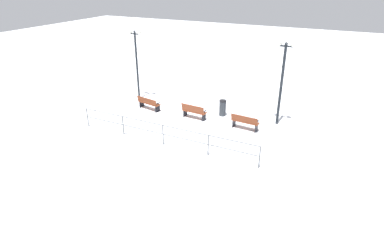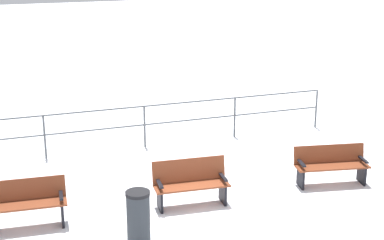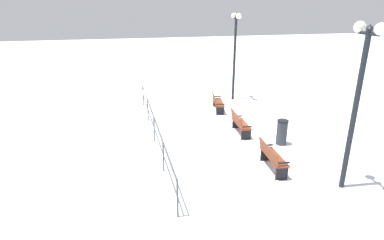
{
  "view_description": "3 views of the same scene",
  "coord_description": "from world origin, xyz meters",
  "px_view_note": "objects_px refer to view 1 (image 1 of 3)",
  "views": [
    {
      "loc": [
        -16.08,
        -7.73,
        8.02
      ],
      "look_at": [
        -1.96,
        -0.82,
        0.87
      ],
      "focal_mm": 30.01,
      "sensor_mm": 36.0,
      "label": 1
    },
    {
      "loc": [
        10.26,
        -3.52,
        5.19
      ],
      "look_at": [
        -2.64,
        0.94,
        0.93
      ],
      "focal_mm": 54.78,
      "sensor_mm": 36.0,
      "label": 2
    },
    {
      "loc": [
        -4.89,
        -12.05,
        5.3
      ],
      "look_at": [
        -2.4,
        -1.33,
        1.29
      ],
      "focal_mm": 30.37,
      "sensor_mm": 36.0,
      "label": 3
    }
  ],
  "objects_px": {
    "lamppost_near": "(283,70)",
    "trash_bin": "(223,108)",
    "bench_nearest": "(245,122)",
    "bench_second": "(194,111)",
    "bench_third": "(149,103)",
    "lamppost_middle": "(136,51)"
  },
  "relations": [
    {
      "from": "bench_third",
      "to": "lamppost_middle",
      "type": "distance_m",
      "value": 3.7
    },
    {
      "from": "bench_nearest",
      "to": "lamppost_near",
      "type": "xyz_separation_m",
      "value": [
        1.62,
        -1.47,
        2.78
      ]
    },
    {
      "from": "bench_second",
      "to": "bench_third",
      "type": "distance_m",
      "value": 3.24
    },
    {
      "from": "lamppost_near",
      "to": "lamppost_middle",
      "type": "height_order",
      "value": "lamppost_near"
    },
    {
      "from": "bench_nearest",
      "to": "bench_second",
      "type": "distance_m",
      "value": 3.24
    },
    {
      "from": "bench_second",
      "to": "trash_bin",
      "type": "distance_m",
      "value": 1.85
    },
    {
      "from": "bench_nearest",
      "to": "trash_bin",
      "type": "distance_m",
      "value": 2.27
    },
    {
      "from": "bench_nearest",
      "to": "bench_second",
      "type": "xyz_separation_m",
      "value": [
        0.1,
        3.23,
        -0.01
      ]
    },
    {
      "from": "bench_second",
      "to": "bench_third",
      "type": "height_order",
      "value": "bench_second"
    },
    {
      "from": "bench_second",
      "to": "lamppost_near",
      "type": "xyz_separation_m",
      "value": [
        1.51,
        -4.7,
        2.79
      ]
    },
    {
      "from": "bench_third",
      "to": "lamppost_near",
      "type": "distance_m",
      "value": 8.56
    },
    {
      "from": "bench_third",
      "to": "bench_second",
      "type": "bearing_deg",
      "value": -79.82
    },
    {
      "from": "trash_bin",
      "to": "bench_nearest",
      "type": "bearing_deg",
      "value": -125.63
    },
    {
      "from": "bench_nearest",
      "to": "bench_third",
      "type": "distance_m",
      "value": 6.48
    },
    {
      "from": "lamppost_middle",
      "to": "trash_bin",
      "type": "distance_m",
      "value": 7.02
    },
    {
      "from": "trash_bin",
      "to": "bench_third",
      "type": "bearing_deg",
      "value": 104.72
    },
    {
      "from": "trash_bin",
      "to": "bench_second",
      "type": "bearing_deg",
      "value": 131.36
    },
    {
      "from": "lamppost_middle",
      "to": "bench_third",
      "type": "bearing_deg",
      "value": -130.08
    },
    {
      "from": "bench_nearest",
      "to": "bench_second",
      "type": "height_order",
      "value": "bench_second"
    },
    {
      "from": "lamppost_near",
      "to": "trash_bin",
      "type": "distance_m",
      "value": 4.32
    },
    {
      "from": "lamppost_near",
      "to": "trash_bin",
      "type": "xyz_separation_m",
      "value": [
        -0.29,
        3.32,
        -2.76
      ]
    },
    {
      "from": "bench_second",
      "to": "bench_third",
      "type": "xyz_separation_m",
      "value": [
        0.01,
        3.24,
        -0.02
      ]
    }
  ]
}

